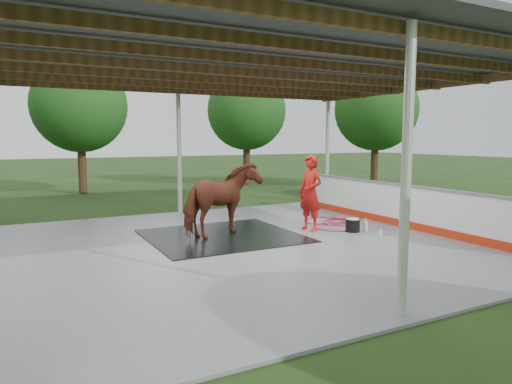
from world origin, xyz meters
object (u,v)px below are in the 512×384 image
handler (310,193)px  wash_bucket (353,225)px  dasher_board (398,206)px  horse (222,200)px

handler → wash_bucket: size_ratio=5.33×
handler → dasher_board: bearing=63.1°
dasher_board → handler: handler is taller
dasher_board → handler: bearing=166.8°
horse → wash_bucket: horse is taller
dasher_board → wash_bucket: (-1.62, -0.09, -0.37)m
horse → handler: size_ratio=1.06×
dasher_board → wash_bucket: size_ratio=21.91×
dasher_board → wash_bucket: 1.67m
handler → wash_bucket: (0.85, -0.67, -0.80)m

